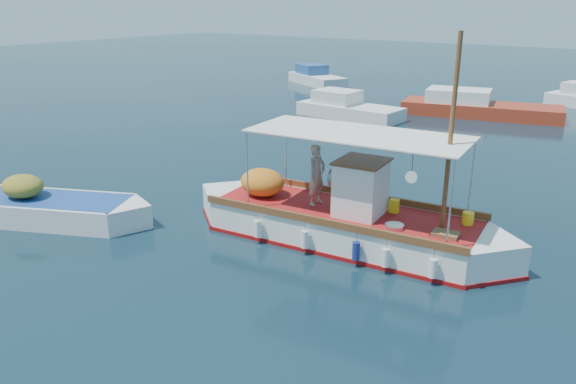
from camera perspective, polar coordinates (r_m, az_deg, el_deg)
The scene contains 6 objects.
ground at distance 16.66m, azimuth 4.01°, elevation -5.51°, with size 160.00×160.00×0.00m, color black.
fishing_caique at distance 16.92m, azimuth 5.40°, elevation -3.08°, with size 10.43×3.53×6.39m.
dinghy at distance 19.96m, azimuth -23.14°, elevation -1.72°, with size 6.48×3.92×1.73m.
bg_boat_nw at distance 34.94m, azimuth 6.03°, elevation 8.34°, with size 6.60×2.82×1.80m.
bg_boat_n at distance 37.10m, azimuth 18.55°, elevation 8.09°, with size 9.81×4.66×1.80m.
bg_boat_far_w at distance 48.91m, azimuth 2.85°, elevation 11.47°, with size 6.61×5.02×1.80m.
Camera 1 is at (7.71, -13.05, 6.91)m, focal length 35.00 mm.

